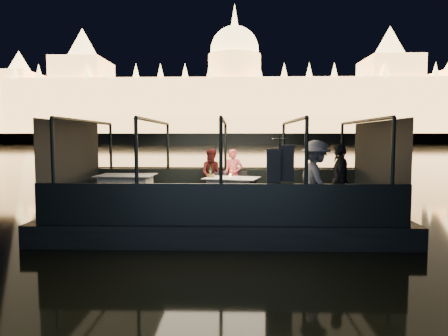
{
  "coord_description": "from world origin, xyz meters",
  "views": [
    {
      "loc": [
        0.3,
        -10.41,
        2.37
      ],
      "look_at": [
        0.0,
        0.4,
        1.55
      ],
      "focal_mm": 32.0,
      "sensor_mm": 36.0,
      "label": 1
    }
  ],
  "objects_px": {
    "chair_port_right": "(241,186)",
    "passenger_dark": "(340,181)",
    "dining_table_aft": "(126,190)",
    "person_man_maroon": "(212,175)",
    "person_woman_coral": "(233,175)",
    "wine_bottle": "(211,172)",
    "coat_stand": "(279,182)",
    "chair_port_left": "(220,186)",
    "dining_table_central": "(232,191)",
    "passenger_stripe": "(315,183)"
  },
  "relations": [
    {
      "from": "dining_table_aft",
      "to": "passenger_stripe",
      "type": "xyz_separation_m",
      "value": [
        4.9,
        -2.25,
        0.47
      ]
    },
    {
      "from": "wine_bottle",
      "to": "person_woman_coral",
      "type": "bearing_deg",
      "value": 51.96
    },
    {
      "from": "chair_port_right",
      "to": "coat_stand",
      "type": "xyz_separation_m",
      "value": [
        0.78,
        -3.08,
        0.45
      ]
    },
    {
      "from": "dining_table_central",
      "to": "person_woman_coral",
      "type": "height_order",
      "value": "person_woman_coral"
    },
    {
      "from": "coat_stand",
      "to": "wine_bottle",
      "type": "bearing_deg",
      "value": 123.84
    },
    {
      "from": "passenger_dark",
      "to": "chair_port_left",
      "type": "bearing_deg",
      "value": -120.5
    },
    {
      "from": "chair_port_left",
      "to": "coat_stand",
      "type": "relative_size",
      "value": 0.45
    },
    {
      "from": "person_woman_coral",
      "to": "wine_bottle",
      "type": "height_order",
      "value": "person_woman_coral"
    },
    {
      "from": "dining_table_central",
      "to": "passenger_dark",
      "type": "height_order",
      "value": "passenger_dark"
    },
    {
      "from": "person_woman_coral",
      "to": "wine_bottle",
      "type": "xyz_separation_m",
      "value": [
        -0.64,
        -0.81,
        0.17
      ]
    },
    {
      "from": "person_woman_coral",
      "to": "passenger_stripe",
      "type": "bearing_deg",
      "value": -62.16
    },
    {
      "from": "dining_table_central",
      "to": "passenger_dark",
      "type": "bearing_deg",
      "value": -33.64
    },
    {
      "from": "coat_stand",
      "to": "wine_bottle",
      "type": "relative_size",
      "value": 6.02
    },
    {
      "from": "chair_port_right",
      "to": "passenger_stripe",
      "type": "height_order",
      "value": "passenger_stripe"
    },
    {
      "from": "wine_bottle",
      "to": "dining_table_central",
      "type": "bearing_deg",
      "value": -5.42
    },
    {
      "from": "chair_port_right",
      "to": "passenger_stripe",
      "type": "distance_m",
      "value": 3.27
    },
    {
      "from": "coat_stand",
      "to": "passenger_dark",
      "type": "distance_m",
      "value": 1.66
    },
    {
      "from": "wine_bottle",
      "to": "coat_stand",
      "type": "bearing_deg",
      "value": -56.16
    },
    {
      "from": "coat_stand",
      "to": "passenger_dark",
      "type": "xyz_separation_m",
      "value": [
        1.5,
        0.7,
        -0.05
      ]
    },
    {
      "from": "dining_table_central",
      "to": "dining_table_aft",
      "type": "distance_m",
      "value": 3.01
    },
    {
      "from": "dining_table_aft",
      "to": "passenger_stripe",
      "type": "height_order",
      "value": "passenger_stripe"
    },
    {
      "from": "person_woman_coral",
      "to": "wine_bottle",
      "type": "relative_size",
      "value": 4.85
    },
    {
      "from": "person_woman_coral",
      "to": "wine_bottle",
      "type": "distance_m",
      "value": 1.05
    },
    {
      "from": "dining_table_aft",
      "to": "person_man_maroon",
      "type": "xyz_separation_m",
      "value": [
        2.41,
        0.76,
        0.36
      ]
    },
    {
      "from": "passenger_dark",
      "to": "wine_bottle",
      "type": "height_order",
      "value": "passenger_dark"
    },
    {
      "from": "coat_stand",
      "to": "person_man_maroon",
      "type": "bearing_deg",
      "value": 116.43
    },
    {
      "from": "passenger_stripe",
      "to": "wine_bottle",
      "type": "relative_size",
      "value": 5.78
    },
    {
      "from": "dining_table_central",
      "to": "passenger_stripe",
      "type": "height_order",
      "value": "passenger_stripe"
    },
    {
      "from": "person_woman_coral",
      "to": "person_man_maroon",
      "type": "relative_size",
      "value": 0.99
    },
    {
      "from": "dining_table_aft",
      "to": "wine_bottle",
      "type": "xyz_separation_m",
      "value": [
        2.4,
        -0.08,
        0.53
      ]
    },
    {
      "from": "dining_table_aft",
      "to": "chair_port_left",
      "type": "distance_m",
      "value": 2.7
    },
    {
      "from": "dining_table_central",
      "to": "chair_port_left",
      "type": "height_order",
      "value": "chair_port_left"
    },
    {
      "from": "wine_bottle",
      "to": "passenger_stripe",
      "type": "bearing_deg",
      "value": -41.07
    },
    {
      "from": "coat_stand",
      "to": "wine_bottle",
      "type": "xyz_separation_m",
      "value": [
        -1.64,
        2.45,
        0.02
      ]
    },
    {
      "from": "chair_port_left",
      "to": "passenger_stripe",
      "type": "relative_size",
      "value": 0.46
    },
    {
      "from": "dining_table_aft",
      "to": "chair_port_left",
      "type": "height_order",
      "value": "chair_port_left"
    },
    {
      "from": "chair_port_left",
      "to": "wine_bottle",
      "type": "bearing_deg",
      "value": -103.51
    },
    {
      "from": "dining_table_central",
      "to": "coat_stand",
      "type": "relative_size",
      "value": 0.76
    },
    {
      "from": "coat_stand",
      "to": "wine_bottle",
      "type": "height_order",
      "value": "coat_stand"
    },
    {
      "from": "chair_port_right",
      "to": "person_man_maroon",
      "type": "bearing_deg",
      "value": 179.09
    },
    {
      "from": "person_woman_coral",
      "to": "person_man_maroon",
      "type": "xyz_separation_m",
      "value": [
        -0.63,
        0.02,
        0.0
      ]
    },
    {
      "from": "chair_port_left",
      "to": "person_woman_coral",
      "type": "xyz_separation_m",
      "value": [
        0.38,
        0.31,
        0.3
      ]
    },
    {
      "from": "chair_port_left",
      "to": "passenger_stripe",
      "type": "height_order",
      "value": "passenger_stripe"
    },
    {
      "from": "dining_table_aft",
      "to": "coat_stand",
      "type": "height_order",
      "value": "coat_stand"
    },
    {
      "from": "dining_table_aft",
      "to": "wine_bottle",
      "type": "relative_size",
      "value": 4.94
    },
    {
      "from": "person_woman_coral",
      "to": "dining_table_aft",
      "type": "bearing_deg",
      "value": -170.4
    },
    {
      "from": "wine_bottle",
      "to": "dining_table_aft",
      "type": "bearing_deg",
      "value": 178.13
    },
    {
      "from": "person_woman_coral",
      "to": "person_man_maroon",
      "type": "distance_m",
      "value": 0.63
    },
    {
      "from": "dining_table_central",
      "to": "dining_table_aft",
      "type": "bearing_deg",
      "value": 177.42
    },
    {
      "from": "chair_port_right",
      "to": "passenger_dark",
      "type": "bearing_deg",
      "value": -33.38
    }
  ]
}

